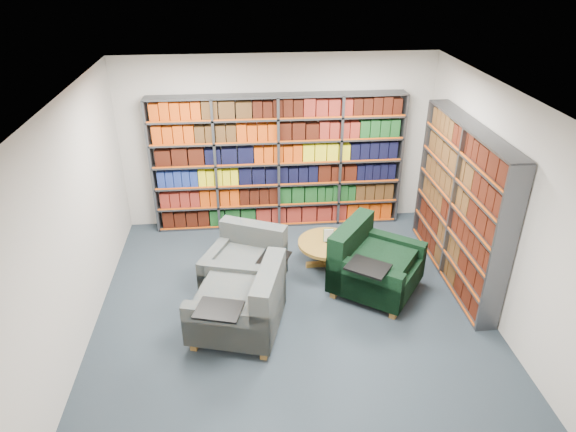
{
  "coord_description": "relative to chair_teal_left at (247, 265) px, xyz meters",
  "views": [
    {
      "loc": [
        -0.55,
        -5.36,
        4.22
      ],
      "look_at": [
        0.0,
        0.6,
        1.05
      ],
      "focal_mm": 32.0,
      "sensor_mm": 36.0,
      "label": 1
    }
  ],
  "objects": [
    {
      "name": "coffee_table",
      "position": [
        1.19,
        0.39,
        -0.01
      ],
      "size": [
        0.88,
        0.88,
        0.62
      ],
      "color": "olive",
      "rests_on": "ground"
    },
    {
      "name": "bookshelf_right",
      "position": [
        2.91,
        0.05,
        0.75
      ],
      "size": [
        0.28,
        2.5,
        2.2
      ],
      "color": "#47494F",
      "rests_on": "ground"
    },
    {
      "name": "room_shell",
      "position": [
        0.57,
        -0.55,
        1.06
      ],
      "size": [
        5.02,
        5.02,
        2.82
      ],
      "color": "black",
      "rests_on": "ground"
    },
    {
      "name": "chair_green_right",
      "position": [
        1.66,
        -0.22,
        0.03
      ],
      "size": [
        1.43,
        1.45,
        0.93
      ],
      "color": "black",
      "rests_on": "ground"
    },
    {
      "name": "chair_teal_left",
      "position": [
        0.0,
        0.0,
        0.0
      ],
      "size": [
        1.26,
        1.24,
        0.85
      ],
      "color": "#081C32",
      "rests_on": "ground"
    },
    {
      "name": "bookshelf_back",
      "position": [
        0.57,
        1.79,
        0.75
      ],
      "size": [
        4.0,
        0.28,
        2.2
      ],
      "color": "#47494F",
      "rests_on": "ground"
    },
    {
      "name": "chair_teal_front",
      "position": [
        -0.04,
        -0.95,
        0.03
      ],
      "size": [
        1.26,
        1.34,
        0.93
      ],
      "color": "#081C32",
      "rests_on": "ground"
    }
  ]
}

